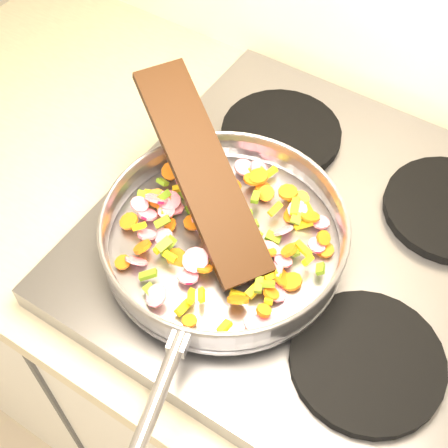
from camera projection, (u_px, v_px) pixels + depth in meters
The scene contains 7 objects.
cooktop at pixel (316, 244), 0.90m from camera, with size 0.60×0.60×0.04m, color #939399.
grate_fl at pixel (179, 257), 0.85m from camera, with size 0.19×0.19×0.02m, color black.
grate_fr at pixel (367, 361), 0.76m from camera, with size 0.19×0.19×0.02m, color black.
grate_bl at pixel (281, 133), 0.99m from camera, with size 0.19×0.19×0.02m, color black.
saute_pan at pixel (223, 234), 0.82m from camera, with size 0.37×0.53×0.06m.
vegetable_heap at pixel (226, 231), 0.84m from camera, with size 0.29×0.29×0.05m.
wooden_spatula at pixel (202, 170), 0.82m from camera, with size 0.32×0.07×0.01m, color black.
Camera 1 is at (-0.53, 1.16, 1.66)m, focal length 50.00 mm.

